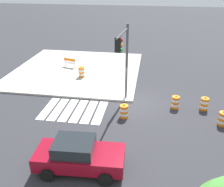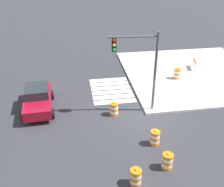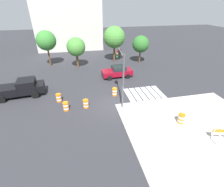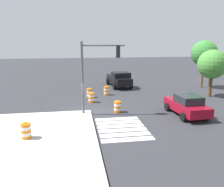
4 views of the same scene
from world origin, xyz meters
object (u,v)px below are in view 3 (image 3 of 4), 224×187
traffic_barrel_near_corner (66,106)px  street_tree_corner_lot (141,44)px  traffic_barrel_on_sidewalk (181,118)px  traffic_barrel_median_far (86,104)px  street_tree_streetside_near (46,41)px  sports_car (117,71)px  pickup_truck (22,88)px  street_tree_streetside_far (114,37)px  traffic_barrel_crosswalk_end (115,92)px  street_tree_streetside_mid (76,47)px  construction_barricade (222,134)px  traffic_light_pole (121,68)px  traffic_barrel_median_near (59,98)px

traffic_barrel_near_corner → street_tree_corner_lot: (12.42, 12.48, 2.80)m
traffic_barrel_on_sidewalk → traffic_barrel_median_far: bearing=151.4°
street_tree_corner_lot → street_tree_streetside_near: bearing=174.2°
street_tree_corner_lot → traffic_barrel_near_corner: bearing=-134.9°
sports_car → traffic_barrel_on_sidewalk: sports_car is taller
pickup_truck → street_tree_streetside_far: bearing=37.5°
traffic_barrel_crosswalk_end → traffic_barrel_median_far: size_ratio=1.00×
pickup_truck → street_tree_streetside_mid: size_ratio=1.10×
traffic_barrel_on_sidewalk → construction_barricade: 3.11m
street_tree_streetside_far → street_tree_corner_lot: 4.69m
sports_car → traffic_barrel_near_corner: bearing=-134.8°
traffic_barrel_near_corner → construction_barricade: bearing=-30.0°
pickup_truck → traffic_barrel_on_sidewalk: (14.96, -8.40, -0.37)m
sports_car → street_tree_streetside_near: 12.67m
traffic_barrel_median_far → traffic_barrel_on_sidewalk: traffic_barrel_on_sidewalk is taller
street_tree_corner_lot → construction_barricade: bearing=-91.7°
traffic_barrel_crosswalk_end → street_tree_streetside_far: 13.08m
traffic_barrel_on_sidewalk → traffic_light_pole: 7.13m
traffic_barrel_on_sidewalk → street_tree_corner_lot: size_ratio=0.22×
traffic_barrel_median_near → traffic_barrel_median_far: bearing=-32.8°
traffic_barrel_median_far → street_tree_streetside_far: (6.17, 14.07, 3.81)m
traffic_barrel_crosswalk_end → street_tree_streetside_mid: 11.53m
pickup_truck → street_tree_streetside_near: size_ratio=0.93×
sports_car → traffic_barrel_median_far: sports_car is taller
traffic_light_pole → street_tree_streetside_near: size_ratio=0.96×
traffic_barrel_near_corner → traffic_light_pole: traffic_light_pole is taller
traffic_barrel_crosswalk_end → traffic_light_pole: (0.28, -1.63, 3.46)m
pickup_truck → traffic_light_pole: size_ratio=0.97×
construction_barricade → street_tree_corner_lot: bearing=88.3°
street_tree_streetside_near → street_tree_streetside_far: street_tree_streetside_far is taller
traffic_light_pole → street_tree_streetside_near: 16.28m
pickup_truck → street_tree_streetside_near: street_tree_streetside_near is taller
traffic_barrel_median_far → traffic_barrel_near_corner: bearing=-178.0°
street_tree_corner_lot → traffic_barrel_on_sidewalk: bearing=-98.1°
traffic_barrel_crosswalk_end → street_tree_streetside_mid: size_ratio=0.21×
traffic_barrel_median_far → street_tree_streetside_far: street_tree_streetside_far is taller
traffic_barrel_near_corner → traffic_light_pole: 6.68m
traffic_barrel_near_corner → street_tree_streetside_mid: 12.82m
construction_barricade → traffic_light_pole: 9.94m
traffic_barrel_on_sidewalk → pickup_truck: bearing=150.7°
traffic_barrel_median_near → street_tree_streetside_near: (-2.18, 12.18, 3.72)m
traffic_barrel_median_far → traffic_barrel_crosswalk_end: bearing=28.3°
pickup_truck → traffic_barrel_near_corner: size_ratio=5.21×
street_tree_streetside_near → street_tree_streetside_far: 11.15m
traffic_barrel_near_corner → traffic_light_pole: size_ratio=0.19×
street_tree_streetside_near → street_tree_streetside_mid: 4.92m
construction_barricade → street_tree_streetside_far: bearing=100.0°
traffic_barrel_median_near → street_tree_streetside_mid: street_tree_streetside_mid is taller
pickup_truck → traffic_barrel_near_corner: pickup_truck is taller
traffic_barrel_median_far → street_tree_streetside_near: (-4.98, 13.99, 3.72)m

